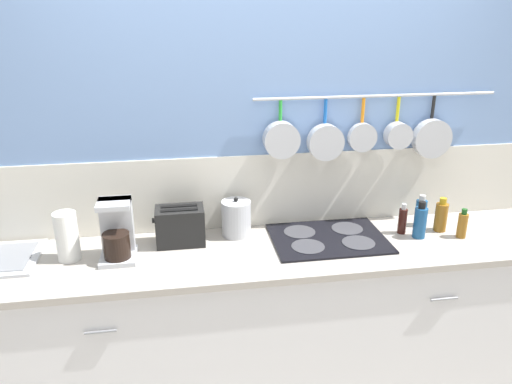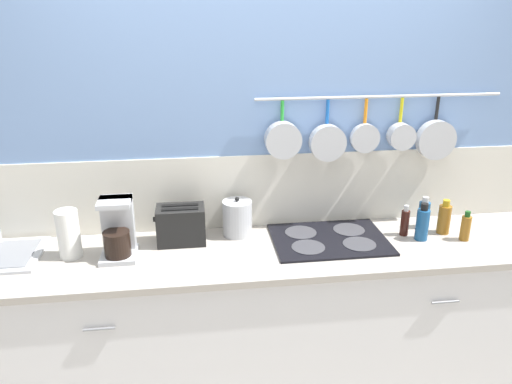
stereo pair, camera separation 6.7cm
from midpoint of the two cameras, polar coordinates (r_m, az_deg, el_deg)
The scene contains 13 objects.
wall_back at distance 2.72m, azimuth -0.26°, elevation 3.49°, with size 7.20×0.16×2.60m.
cabinet_base at distance 2.79m, azimuth 0.82°, elevation -15.24°, with size 3.27×0.58×0.88m.
countertop at distance 2.55m, azimuth 0.87°, elevation -6.92°, with size 3.31×0.60×0.03m.
paper_towel_roll at distance 2.58m, azimuth -21.49°, elevation -4.74°, with size 0.11×0.11×0.24m.
coffee_maker at distance 2.52m, azimuth -16.34°, elevation -4.63°, with size 0.17×0.20×0.29m.
toaster at distance 2.60m, azimuth -9.39°, elevation -3.83°, with size 0.26×0.16×0.20m.
kettle at distance 2.67m, azimuth -3.00°, elevation -3.00°, with size 0.16×0.16×0.22m.
cooktop at distance 2.67m, azimuth 7.55°, elevation -5.26°, with size 0.60×0.44×0.01m.
bottle_olive_oil at distance 2.79m, azimuth 15.75°, elevation -3.13°, with size 0.04×0.04×0.17m.
bottle_cooking_wine at distance 2.77m, azimuth 17.59°, elevation -3.25°, with size 0.07×0.07×0.20m.
bottle_dish_soap at distance 2.92m, azimuth 17.68°, elevation -2.20°, with size 0.06×0.06×0.18m.
bottle_vinegar at distance 2.89m, azimuth 19.77°, elevation -2.63°, with size 0.07×0.07×0.19m.
bottle_sesame_oil at distance 2.85m, azimuth 21.90°, elevation -3.50°, with size 0.05×0.05×0.16m.
Camera 1 is at (-0.44, -2.22, 2.07)m, focal length 35.00 mm.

